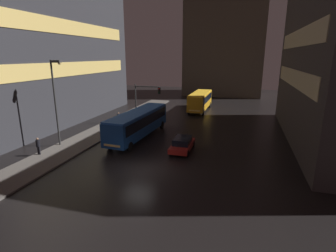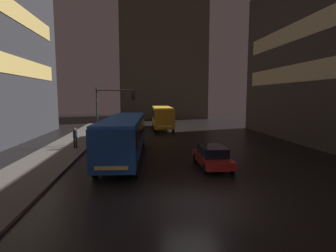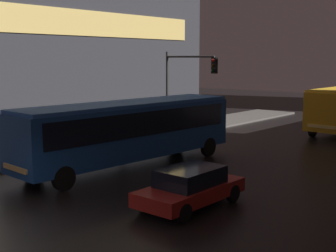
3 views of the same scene
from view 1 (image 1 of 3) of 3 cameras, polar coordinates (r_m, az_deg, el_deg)
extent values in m
plane|color=black|center=(22.61, -6.53, -9.58)|extent=(120.00, 120.00, 0.00)
cube|color=#56514C|center=(34.85, -13.91, -0.87)|extent=(4.00, 48.00, 0.15)
cube|color=#2D2D33|center=(42.19, -25.03, 15.01)|extent=(10.00, 30.59, 20.66)
cube|color=#EAC66B|center=(39.19, -18.99, 11.78)|extent=(0.24, 26.00, 1.80)
cube|color=#EAC66B|center=(39.31, -19.68, 19.38)|extent=(0.24, 26.00, 1.80)
cube|color=beige|center=(32.63, 25.79, 9.44)|extent=(0.24, 22.18, 1.80)
cube|color=beige|center=(32.59, 26.66, 16.70)|extent=(0.24, 22.18, 1.80)
cube|color=#4C4238|center=(67.47, 12.26, 18.19)|extent=(18.00, 12.00, 26.84)
cube|color=beige|center=(68.66, 4.33, 14.52)|extent=(0.24, 10.20, 1.80)
cube|color=beige|center=(69.02, 4.46, 21.01)|extent=(0.24, 10.20, 1.80)
cube|color=#194793|center=(30.82, -6.43, 0.67)|extent=(3.20, 12.05, 2.44)
cube|color=black|center=(30.70, -6.46, 1.52)|extent=(3.20, 11.10, 1.10)
cube|color=blue|center=(30.52, -6.50, 3.03)|extent=(3.13, 11.81, 0.16)
cube|color=#F4CC72|center=(26.03, -12.10, -4.20)|extent=(1.78, 0.20, 0.20)
cylinder|color=black|center=(26.78, -8.33, -4.48)|extent=(0.30, 1.01, 1.00)
cylinder|color=black|center=(27.91, -12.60, -3.88)|extent=(0.30, 1.01, 1.00)
cylinder|color=black|center=(34.74, -1.37, 0.25)|extent=(0.30, 1.01, 1.00)
cylinder|color=black|center=(35.61, -4.89, 0.57)|extent=(0.30, 1.01, 1.00)
cube|color=orange|center=(46.28, 7.02, 5.52)|extent=(2.74, 9.74, 2.47)
cube|color=black|center=(46.21, 7.04, 6.11)|extent=(2.79, 8.96, 1.10)
cube|color=yellow|center=(46.08, 7.07, 7.13)|extent=(2.68, 9.54, 0.16)
cube|color=#F4CC72|center=(41.73, 5.78, 3.34)|extent=(1.81, 0.13, 0.20)
cylinder|color=black|center=(42.98, 7.70, 3.01)|extent=(0.27, 1.00, 1.00)
cylinder|color=black|center=(43.42, 4.59, 3.22)|extent=(0.27, 1.00, 1.00)
cylinder|color=black|center=(49.68, 9.05, 4.59)|extent=(0.27, 1.00, 1.00)
cylinder|color=black|center=(50.06, 6.33, 4.77)|extent=(0.27, 1.00, 1.00)
cube|color=maroon|center=(26.68, 3.13, -4.30)|extent=(1.86, 4.29, 0.50)
cube|color=black|center=(26.51, 3.15, -3.17)|extent=(1.58, 2.36, 0.61)
cylinder|color=black|center=(25.27, 4.26, -6.01)|extent=(0.20, 0.64, 0.64)
cylinder|color=black|center=(25.65, 0.53, -5.64)|extent=(0.20, 0.64, 0.64)
cylinder|color=black|center=(27.93, 5.51, -3.95)|extent=(0.20, 0.64, 0.64)
cylinder|color=black|center=(28.27, 2.12, -3.65)|extent=(0.20, 0.64, 0.64)
cylinder|color=black|center=(28.30, -26.43, -4.78)|extent=(0.14, 0.14, 0.80)
cylinder|color=black|center=(28.18, -26.16, -4.82)|extent=(0.14, 0.14, 0.80)
cylinder|color=black|center=(28.02, -26.47, -3.39)|extent=(0.45, 0.45, 0.66)
sphere|color=#8C664C|center=(27.90, -26.57, -2.53)|extent=(0.22, 0.22, 0.22)
cylinder|color=black|center=(36.38, -10.77, 0.80)|extent=(0.14, 0.14, 0.87)
cylinder|color=black|center=(36.30, -10.51, 0.78)|extent=(0.14, 0.14, 0.87)
cylinder|color=#1E283D|center=(36.16, -10.70, 2.01)|extent=(0.52, 0.52, 0.72)
sphere|color=#8C664C|center=(36.05, -10.74, 2.74)|extent=(0.22, 0.22, 0.22)
cylinder|color=#2D2D2D|center=(37.32, -7.02, 4.80)|extent=(0.16, 0.16, 5.60)
cylinder|color=#2D2D2D|center=(36.31, -4.58, 8.56)|extent=(3.50, 0.12, 0.12)
cube|color=black|center=(35.79, -1.92, 7.70)|extent=(0.30, 0.24, 0.90)
sphere|color=red|center=(35.62, -2.00, 8.12)|extent=(0.18, 0.18, 0.18)
sphere|color=#3B2B07|center=(35.66, -1.99, 7.67)|extent=(0.18, 0.18, 0.18)
sphere|color=black|center=(35.69, -1.99, 7.22)|extent=(0.18, 0.18, 0.18)
cylinder|color=#2D2D2D|center=(29.45, -23.30, 4.42)|extent=(0.18, 0.18, 8.84)
cube|color=#383838|center=(28.67, -23.25, 12.80)|extent=(1.10, 0.36, 0.24)
sphere|color=#F4CC72|center=(28.43, -22.58, 12.55)|extent=(0.32, 0.32, 0.32)
camera|label=2|loc=(13.81, -34.55, -7.50)|focal=28.00mm
camera|label=3|loc=(13.24, 33.55, -5.95)|focal=50.00mm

